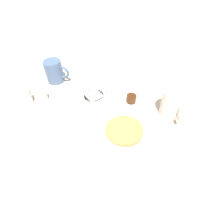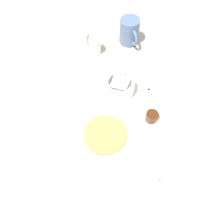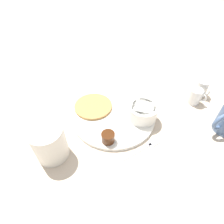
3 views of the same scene
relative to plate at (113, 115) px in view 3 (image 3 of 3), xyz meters
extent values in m
plane|color=#C6B299|center=(0.00, 0.00, -0.01)|extent=(4.00, 4.00, 0.00)
cylinder|color=white|center=(0.00, 0.00, 0.00)|extent=(0.29, 0.29, 0.01)
cylinder|color=#B78447|center=(0.02, -0.08, 0.01)|extent=(0.13, 0.13, 0.01)
cylinder|color=white|center=(-0.05, 0.08, 0.03)|extent=(0.10, 0.10, 0.05)
cylinder|color=white|center=(-0.05, 0.08, 0.05)|extent=(0.08, 0.08, 0.01)
cylinder|color=#47230F|center=(0.09, 0.06, 0.02)|extent=(0.04, 0.04, 0.03)
cylinder|color=white|center=(-0.05, 0.10, 0.02)|extent=(0.04, 0.04, 0.03)
sphere|color=white|center=(-0.05, 0.10, 0.04)|extent=(0.02, 0.02, 0.02)
cylinder|color=silver|center=(0.23, -0.03, 0.05)|extent=(0.09, 0.09, 0.10)
torus|color=silver|center=(0.22, -0.07, 0.05)|extent=(0.02, 0.07, 0.07)
cylinder|color=white|center=(-0.26, 0.17, 0.02)|extent=(0.05, 0.05, 0.06)
torus|color=white|center=(-0.27, 0.20, 0.03)|extent=(0.01, 0.03, 0.03)
cone|color=white|center=(-0.26, 0.15, 0.05)|extent=(0.02, 0.02, 0.01)
cylinder|color=white|center=(-0.32, 0.17, 0.03)|extent=(0.04, 0.04, 0.06)
torus|color=white|center=(-0.31, 0.19, 0.03)|extent=(0.02, 0.03, 0.03)
cone|color=white|center=(-0.33, 0.15, 0.05)|extent=(0.02, 0.02, 0.01)
cube|color=silver|center=(0.06, 0.15, 0.00)|extent=(0.10, 0.04, 0.00)
cube|color=silver|center=(0.00, 0.17, 0.00)|extent=(0.04, 0.03, 0.00)
torus|color=slate|center=(-0.16, 0.29, 0.05)|extent=(0.06, 0.04, 0.06)
camera|label=1|loc=(-0.11, -0.44, 0.49)|focal=28.00mm
camera|label=2|loc=(0.23, -0.28, 0.62)|focal=35.00mm
camera|label=3|loc=(0.32, 0.28, 0.43)|focal=28.00mm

